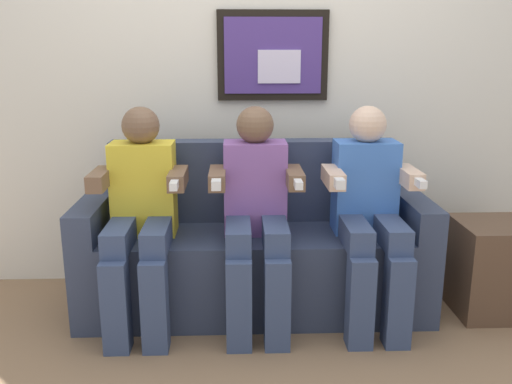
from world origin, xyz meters
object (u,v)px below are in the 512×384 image
object	(u,v)px
couch	(255,253)
person_on_right	(369,209)
person_in_middle	(256,210)
person_on_left	(141,211)
side_table_right	(493,268)

from	to	relation	value
couch	person_on_right	size ratio (longest dim) A/B	1.67
couch	person_on_right	xyz separation A→B (m)	(0.57, -0.17, 0.29)
person_in_middle	person_on_left	bearing A→B (deg)	179.95
person_on_right	side_table_right	distance (m)	0.79
person_in_middle	side_table_right	distance (m)	1.33
person_in_middle	person_on_right	bearing A→B (deg)	0.00
couch	person_on_left	bearing A→B (deg)	-163.78
person_on_left	side_table_right	distance (m)	1.88
couch	person_on_right	world-z (taller)	person_on_right
person_on_left	person_on_right	world-z (taller)	same
person_on_left	side_table_right	size ratio (longest dim) A/B	2.22
person_on_left	side_table_right	bearing A→B (deg)	1.89
person_on_left	person_in_middle	distance (m)	0.57
person_in_middle	side_table_right	world-z (taller)	person_in_middle
person_in_middle	couch	bearing A→B (deg)	89.98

